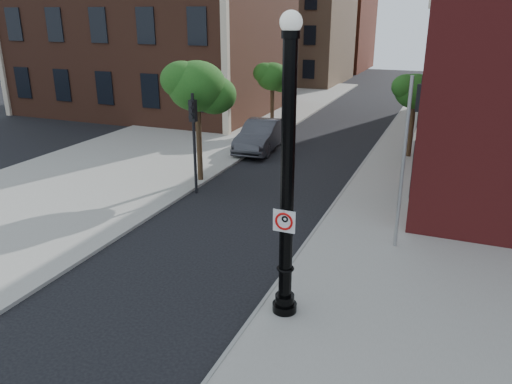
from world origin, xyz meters
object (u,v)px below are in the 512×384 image
at_px(lamppost, 287,190).
at_px(no_parking_sign, 284,221).
at_px(parked_car, 262,135).
at_px(traffic_signal_left, 193,127).
at_px(traffic_signal_right, 419,119).

xyz_separation_m(lamppost, no_parking_sign, (0.00, -0.19, -0.71)).
xyz_separation_m(parked_car, traffic_signal_left, (0.01, -7.61, 2.02)).
bearing_deg(lamppost, traffic_signal_left, 131.97).
bearing_deg(lamppost, no_parking_sign, -88.68).
bearing_deg(parked_car, no_parking_sign, -70.22).
height_order(lamppost, traffic_signal_left, lamppost).
height_order(no_parking_sign, parked_car, no_parking_sign).
relative_size(no_parking_sign, parked_car, 0.11).
relative_size(lamppost, parked_car, 1.44).
relative_size(no_parking_sign, traffic_signal_right, 0.11).
height_order(parked_car, traffic_signal_right, traffic_signal_right).
xyz_separation_m(no_parking_sign, parked_car, (-6.50, 15.00, -1.84)).
relative_size(parked_car, traffic_signal_right, 1.01).
height_order(lamppost, traffic_signal_right, lamppost).
xyz_separation_m(no_parking_sign, traffic_signal_right, (2.10, 9.88, 0.72)).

